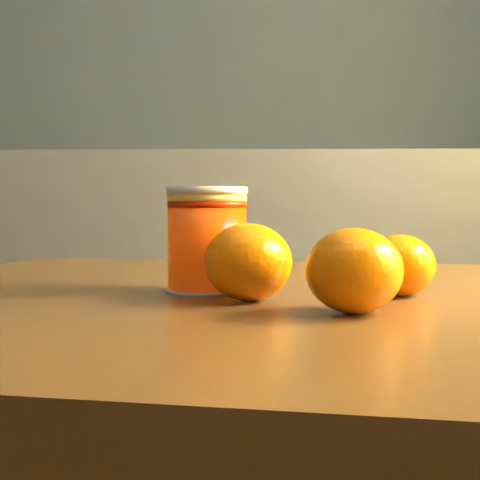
{
  "coord_description": "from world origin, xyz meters",
  "views": [
    {
      "loc": [
        0.67,
        -0.47,
        0.76
      ],
      "look_at": [
        0.66,
        0.12,
        0.73
      ],
      "focal_mm": 50.0,
      "sensor_mm": 36.0,
      "label": 1
    }
  ],
  "objects": [
    {
      "name": "juice_glass",
      "position": [
        0.63,
        0.11,
        0.73
      ],
      "size": [
        0.07,
        0.07,
        0.09
      ],
      "rotation": [
        0.0,
        0.0,
        0.36
      ],
      "color": "#EB3B04",
      "rests_on": "table"
    },
    {
      "name": "kitchen_counter",
      "position": [
        0.0,
        1.45,
        0.45
      ],
      "size": [
        3.15,
        0.6,
        0.9
      ],
      "primitive_type": "cube",
      "color": "#535258",
      "rests_on": "ground"
    },
    {
      "name": "orange_front",
      "position": [
        0.67,
        0.05,
        0.72
      ],
      "size": [
        0.08,
        0.08,
        0.06
      ],
      "primitive_type": "ellipsoid",
      "rotation": [
        0.0,
        0.0,
        0.25
      ],
      "color": "orange",
      "rests_on": "table"
    },
    {
      "name": "orange_back",
      "position": [
        0.79,
        0.08,
        0.72
      ],
      "size": [
        0.07,
        0.07,
        0.05
      ],
      "primitive_type": "ellipsoid",
      "rotation": [
        0.0,
        0.0,
        0.35
      ],
      "color": "orange",
      "rests_on": "table"
    },
    {
      "name": "table",
      "position": [
        0.77,
        0.08,
        0.6
      ],
      "size": [
        1.01,
        0.78,
        0.69
      ],
      "rotation": [
        0.0,
        0.0,
        -0.16
      ],
      "color": "brown",
      "rests_on": "ground"
    },
    {
      "name": "orange_extra",
      "position": [
        0.74,
        -0.01,
        0.72
      ],
      "size": [
        0.09,
        0.09,
        0.06
      ],
      "primitive_type": "ellipsoid",
      "rotation": [
        0.0,
        0.0,
        -0.35
      ],
      "color": "orange",
      "rests_on": "table"
    }
  ]
}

